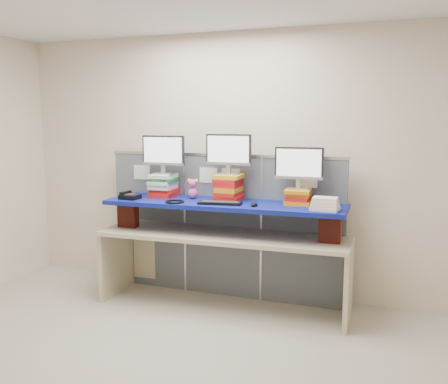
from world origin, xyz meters
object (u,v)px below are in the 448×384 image
at_px(desk, 224,248).
at_px(monitor_right, 299,165).
at_px(keyboard, 220,203).
at_px(desk_phone, 129,196).
at_px(blue_board, 224,204).
at_px(monitor_center, 229,152).
at_px(monitor_left, 163,152).

relative_size(desk, monitor_right, 5.42).
distance_m(keyboard, desk_phone, 0.98).
distance_m(desk, desk_phone, 1.10).
distance_m(blue_board, monitor_center, 0.53).
bearing_deg(monitor_right, monitor_center, 180.00).
height_order(desk, desk_phone, desk_phone).
relative_size(monitor_center, desk_phone, 2.44).
height_order(monitor_left, keyboard, monitor_left).
xyz_separation_m(blue_board, monitor_left, (-0.71, 0.09, 0.49)).
distance_m(monitor_left, monitor_center, 0.71).
xyz_separation_m(keyboard, desk_phone, (-0.98, -0.04, 0.02)).
bearing_deg(monitor_center, keyboard, -91.36).
bearing_deg(desk_phone, monitor_center, 19.81).
relative_size(desk, desk_phone, 13.20).
bearing_deg(monitor_center, blue_board, -94.12).
bearing_deg(monitor_left, desk_phone, -137.39).
bearing_deg(desk, blue_board, 0.00).
height_order(blue_board, keyboard, keyboard).
xyz_separation_m(blue_board, desk_phone, (-0.97, -0.17, 0.05)).
height_order(monitor_right, desk_phone, monitor_right).
xyz_separation_m(desk, monitor_right, (0.71, 0.15, 0.84)).
bearing_deg(keyboard, blue_board, 84.44).
bearing_deg(monitor_right, monitor_left, 180.00).
xyz_separation_m(desk, monitor_left, (-0.71, 0.09, 0.94)).
relative_size(blue_board, monitor_center, 5.14).
xyz_separation_m(desk, blue_board, (0.00, 0.00, 0.45)).
bearing_deg(monitor_left, keyboard, -19.48).
height_order(blue_board, monitor_center, monitor_center).
bearing_deg(monitor_center, desk, -94.12).
xyz_separation_m(monitor_center, monitor_right, (0.71, 0.03, -0.12)).
bearing_deg(keyboard, monitor_right, 12.64).
bearing_deg(keyboard, monitor_center, 81.96).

